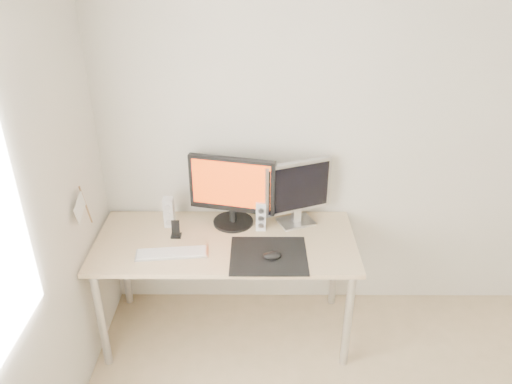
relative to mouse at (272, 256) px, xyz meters
name	(u,v)px	position (x,y,z in m)	size (l,w,h in m)	color
wall_back	(374,139)	(0.65, 0.57, 0.50)	(3.50, 3.50, 0.00)	silver
mousepad	(269,256)	(-0.02, 0.03, -0.02)	(0.45, 0.40, 0.00)	black
mouse	(272,256)	(0.00, 0.00, 0.00)	(0.11, 0.06, 0.04)	black
desk	(226,251)	(-0.28, 0.20, -0.10)	(1.60, 0.70, 0.73)	#D1B587
main_monitor	(232,189)	(-0.25, 0.39, 0.23)	(0.55, 0.31, 0.47)	black
second_monitor	(297,190)	(0.16, 0.40, 0.22)	(0.43, 0.23, 0.43)	silver
speaker_left	(169,212)	(-0.65, 0.37, 0.08)	(0.06, 0.08, 0.20)	white
speaker_right	(261,215)	(-0.06, 0.33, 0.08)	(0.06, 0.08, 0.20)	white
keyboard	(172,253)	(-0.59, 0.04, -0.01)	(0.43, 0.16, 0.02)	silver
phone_dock	(176,232)	(-0.59, 0.23, 0.01)	(0.06, 0.05, 0.11)	black
pennant	(82,206)	(-1.07, 0.05, 0.30)	(0.01, 0.23, 0.29)	#A57F54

